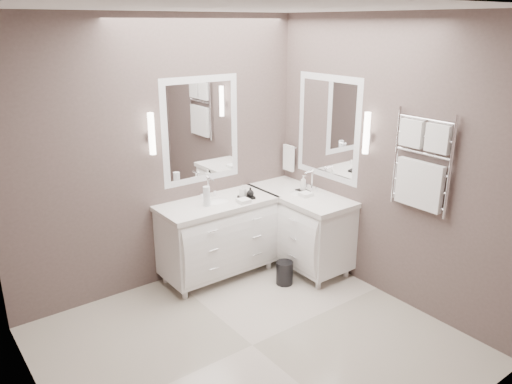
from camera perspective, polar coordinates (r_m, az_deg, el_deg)
floor at (r=4.44m, az=-0.42°, el=-17.15°), size 3.20×3.00×0.01m
ceiling at (r=3.59m, az=-0.52°, el=20.44°), size 3.20×3.00×0.01m
wall_back at (r=5.04m, az=-10.71°, el=4.12°), size 3.20×0.01×2.70m
wall_front at (r=2.84m, az=18.14°, el=-8.45°), size 3.20×0.01×2.70m
wall_left at (r=3.19m, az=-24.44°, el=-6.10°), size 0.01×3.00×2.70m
wall_right at (r=4.89m, az=14.87°, el=3.34°), size 0.01×3.00×2.70m
vanity_back at (r=5.30m, az=-4.42°, el=-4.78°), size 1.24×0.59×0.97m
vanity_right at (r=5.55m, az=5.05°, el=-3.67°), size 0.59×1.24×0.97m
mirror_back at (r=5.19m, az=-6.30°, el=7.02°), size 0.90×0.02×1.10m
mirror_right at (r=5.34m, az=8.22°, el=7.28°), size 0.02×0.90×1.10m
sconce_back at (r=4.86m, az=-11.83°, el=6.44°), size 0.06×0.06×0.40m
sconce_right at (r=4.91m, az=12.51°, el=6.50°), size 0.06×0.06×0.40m
towel_bar_corner at (r=5.81m, az=3.76°, el=3.97°), size 0.03×0.22×0.30m
towel_ladder at (r=4.61m, az=18.35°, el=2.62°), size 0.06×0.58×0.90m
waste_bin at (r=5.28m, az=3.28°, el=-9.20°), size 0.19×0.19×0.25m
amenity_tray_back at (r=5.23m, az=-1.11°, el=-0.61°), size 0.19×0.16×0.02m
amenity_tray_right at (r=5.45m, az=5.39°, el=0.11°), size 0.12×0.15×0.02m
water_bottle at (r=5.01m, az=-5.66°, el=-0.49°), size 0.07×0.07×0.20m
soap_bottle_a at (r=5.20m, az=-1.51°, el=0.15°), size 0.07×0.07×0.12m
soap_bottle_b at (r=5.20m, az=-0.65°, el=0.00°), size 0.10×0.10×0.10m
soap_bottle_c at (r=5.42m, az=5.42°, el=1.05°), size 0.09×0.09×0.17m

